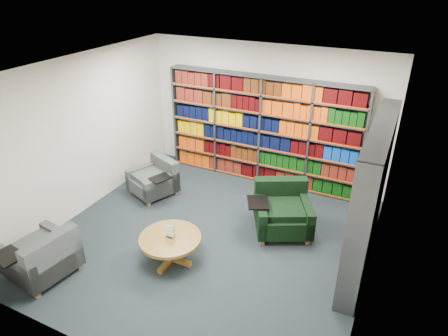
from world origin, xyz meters
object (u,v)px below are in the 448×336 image
at_px(chair_teal_left, 156,180).
at_px(coffee_table, 170,242).
at_px(chair_green_right, 282,211).
at_px(chair_teal_front, 44,258).

relative_size(chair_teal_left, coffee_table, 1.11).
height_order(chair_teal_left, chair_green_right, chair_green_right).
xyz_separation_m(chair_green_right, coffee_table, (-1.24, -1.57, 0.02)).
distance_m(chair_teal_left, coffee_table, 2.15).
distance_m(chair_green_right, chair_teal_front, 3.78).
bearing_deg(chair_green_right, chair_teal_front, -135.68).
bearing_deg(chair_green_right, chair_teal_left, 178.48).
distance_m(chair_teal_left, chair_green_right, 2.63).
distance_m(chair_teal_front, coffee_table, 1.82).
height_order(chair_teal_left, chair_teal_front, chair_teal_front).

